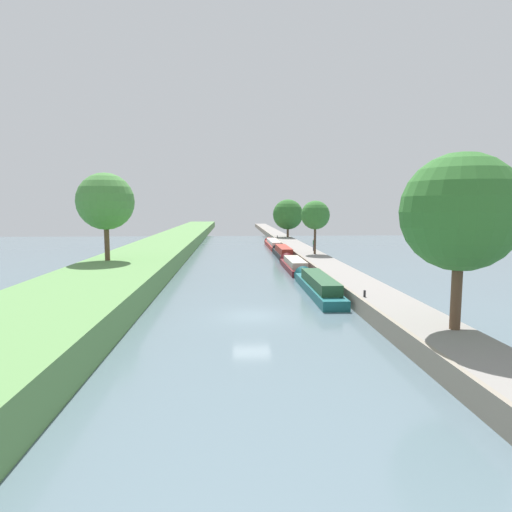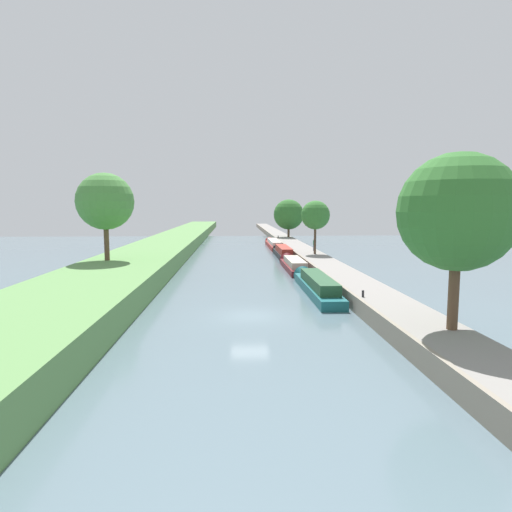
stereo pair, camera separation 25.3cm
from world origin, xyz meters
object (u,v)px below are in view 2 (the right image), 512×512
Objects in this scene: narrowboat_teal at (316,285)px; person_walking at (314,244)px; narrowboat_black at (283,252)px; narrowboat_red at (273,244)px; mooring_bollard_near at (363,294)px; mooring_bollard_far at (278,237)px; narrowboat_maroon at (293,265)px.

person_walking is (4.25, 23.91, 1.34)m from narrowboat_teal.
narrowboat_black is at bearing 149.79° from person_walking.
person_walking reaches higher than narrowboat_red.
narrowboat_teal is 7.60m from mooring_bollard_near.
narrowboat_teal reaches higher than mooring_bollard_far.
narrowboat_teal reaches higher than narrowboat_red.
narrowboat_teal is at bearing -90.23° from narrowboat_red.
mooring_bollard_far is (-2.43, 25.59, -0.65)m from person_walking.
narrowboat_red is 37.39× the size of mooring_bollard_near.
narrowboat_black is 30.49× the size of mooring_bollard_near.
narrowboat_maroon is 27.04× the size of mooring_bollard_near.
person_walking is 3.69× the size of mooring_bollard_far.
narrowboat_red is 49.08m from mooring_bollard_near.
person_walking is at bearing -77.06° from narrowboat_red.
person_walking reaches higher than narrowboat_black.
narrowboat_teal is at bearing 103.90° from mooring_bollard_near.
narrowboat_black reaches higher than mooring_bollard_far.
person_walking reaches higher than narrowboat_teal.
mooring_bollard_far is (0.00, 56.85, 0.00)m from mooring_bollard_near.
person_walking is (4.29, 10.08, 1.44)m from narrowboat_maroon.
narrowboat_red is (0.02, 15.39, -0.08)m from narrowboat_black.
narrowboat_teal reaches higher than narrowboat_maroon.
narrowboat_maroon is 27.87m from narrowboat_red.
mooring_bollard_near is at bearing -90.00° from mooring_bollard_far.
mooring_bollard_near is 56.85m from mooring_bollard_far.
mooring_bollard_far is (1.65, 7.81, 0.77)m from narrowboat_red.
narrowboat_teal is at bearing -90.32° from narrowboat_black.
narrowboat_teal is 24.32m from person_walking.
narrowboat_maroon is 27.04× the size of mooring_bollard_far.
narrowboat_teal is 1.17× the size of narrowboat_maroon.
mooring_bollard_far is at bearing 85.88° from narrowboat_black.
narrowboat_maroon is 35.73m from mooring_bollard_far.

